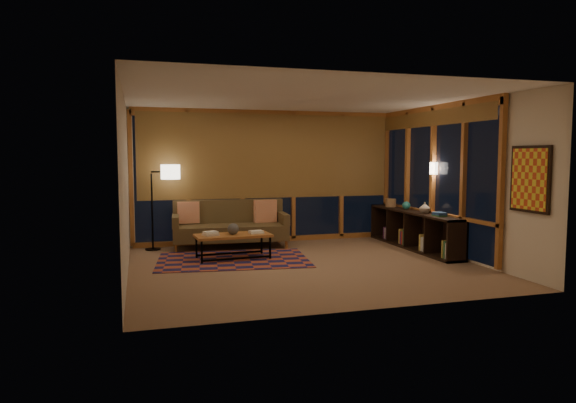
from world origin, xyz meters
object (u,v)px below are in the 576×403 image
object	(u,v)px
floor_lamp	(152,207)
bookshelf	(413,230)
sofa	(230,225)
coffee_table	(233,247)

from	to	relation	value
floor_lamp	bookshelf	size ratio (longest dim) A/B	0.56
floor_lamp	bookshelf	bearing A→B (deg)	8.78
sofa	floor_lamp	bearing A→B (deg)	178.20
sofa	floor_lamp	world-z (taller)	floor_lamp
sofa	bookshelf	size ratio (longest dim) A/B	0.76
coffee_table	floor_lamp	xyz separation A→B (m)	(-1.31, 1.30, 0.60)
coffee_table	floor_lamp	world-z (taller)	floor_lamp
floor_lamp	bookshelf	distance (m)	5.00
sofa	bookshelf	world-z (taller)	sofa
floor_lamp	sofa	bearing A→B (deg)	17.26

